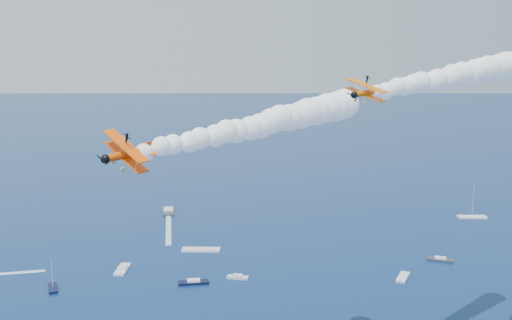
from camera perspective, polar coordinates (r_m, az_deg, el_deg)
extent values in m
cube|color=#323943|center=(252.22, -8.44, -4.85)|extent=(6.22, 15.37, 0.70)
cube|color=silver|center=(177.81, -1.77, -11.25)|extent=(6.59, 4.55, 0.70)
cube|color=silver|center=(202.10, -5.33, -8.61)|extent=(13.44, 7.22, 0.70)
cube|color=white|center=(183.16, 13.99, -10.91)|extent=(7.22, 8.10, 0.70)
cube|color=#323742|center=(200.79, 17.35, -9.18)|extent=(8.32, 6.83, 0.70)
cube|color=white|center=(255.49, 20.11, -5.18)|extent=(12.03, 6.41, 0.70)
cube|color=black|center=(174.99, -6.04, -11.67)|extent=(9.07, 3.63, 0.70)
cube|color=black|center=(179.54, -19.00, -11.61)|extent=(3.26, 7.61, 0.70)
cube|color=white|center=(188.42, -12.76, -10.25)|extent=(5.57, 10.31, 0.70)
cube|color=white|center=(226.82, -8.44, -6.66)|extent=(5.67, 38.02, 0.04)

